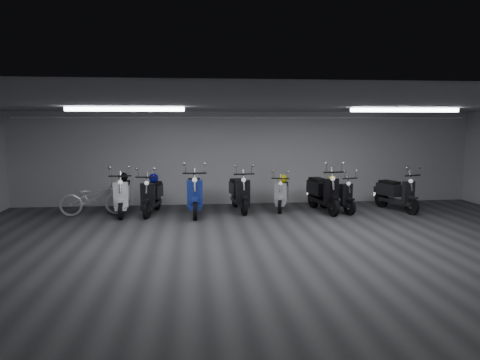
{
  "coord_description": "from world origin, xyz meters",
  "views": [
    {
      "loc": [
        -1.62,
        -8.53,
        2.46
      ],
      "look_at": [
        -0.48,
        2.5,
        1.05
      ],
      "focal_mm": 33.64,
      "sensor_mm": 36.0,
      "label": 1
    }
  ],
  "objects": [
    {
      "name": "scooter_3",
      "position": [
        -2.76,
        3.63,
        0.67
      ],
      "size": [
        0.86,
        1.87,
        1.34
      ],
      "primitive_type": null,
      "rotation": [
        0.0,
        0.0,
        -0.15
      ],
      "color": "black",
      "rests_on": "floor"
    },
    {
      "name": "scooter_5",
      "position": [
        -0.36,
        3.83,
        0.69
      ],
      "size": [
        0.82,
        1.91,
        1.38
      ],
      "primitive_type": null,
      "rotation": [
        0.0,
        0.0,
        0.11
      ],
      "color": "black",
      "rests_on": "floor"
    },
    {
      "name": "fluor_strip_right",
      "position": [
        3.0,
        1.0,
        2.74
      ],
      "size": [
        2.4,
        0.18,
        0.08
      ],
      "primitive_type": "cube",
      "color": "white",
      "rests_on": "ceiling"
    },
    {
      "name": "conduit",
      "position": [
        0.0,
        4.92,
        2.62
      ],
      "size": [
        13.6,
        0.05,
        0.05
      ],
      "primitive_type": "cylinder",
      "rotation": [
        0.0,
        1.57,
        0.0
      ],
      "color": "white",
      "rests_on": "back_wall"
    },
    {
      "name": "scooter_8",
      "position": [
        2.33,
        3.48,
        0.61
      ],
      "size": [
        1.11,
        1.74,
        1.23
      ],
      "primitive_type": null,
      "rotation": [
        0.0,
        0.0,
        0.37
      ],
      "color": "black",
      "rests_on": "floor"
    },
    {
      "name": "helmet_2",
      "position": [
        2.25,
        3.69,
        0.88
      ],
      "size": [
        0.24,
        0.24,
        0.24
      ],
      "primitive_type": "sphere",
      "color": "yellow",
      "rests_on": "scooter_8"
    },
    {
      "name": "helmet_1",
      "position": [
        0.92,
        4.08,
        0.87
      ],
      "size": [
        0.26,
        0.26,
        0.26
      ],
      "primitive_type": "sphere",
      "color": "yellow",
      "rests_on": "scooter_6"
    },
    {
      "name": "ceiling",
      "position": [
        0.0,
        0.0,
        2.8
      ],
      "size": [
        14.0,
        10.0,
        0.01
      ],
      "primitive_type": "cube",
      "color": "slate",
      "rests_on": "ground"
    },
    {
      "name": "scooter_2",
      "position": [
        -3.53,
        3.62,
        0.7
      ],
      "size": [
        0.74,
        1.91,
        1.4
      ],
      "primitive_type": null,
      "rotation": [
        0.0,
        0.0,
        0.06
      ],
      "color": "silver",
      "rests_on": "floor"
    },
    {
      "name": "scooter_7",
      "position": [
        1.94,
        3.48,
        0.73
      ],
      "size": [
        0.95,
        2.04,
        1.46
      ],
      "primitive_type": null,
      "rotation": [
        0.0,
        0.0,
        0.15
      ],
      "color": "black",
      "rests_on": "floor"
    },
    {
      "name": "floor",
      "position": [
        0.0,
        0.0,
        -0.01
      ],
      "size": [
        14.0,
        10.0,
        0.01
      ],
      "primitive_type": "cube",
      "color": "#313133",
      "rests_on": "ground"
    },
    {
      "name": "helmet_3",
      "position": [
        -2.72,
        3.88,
        0.96
      ],
      "size": [
        0.26,
        0.26,
        0.26
      ],
      "primitive_type": "sphere",
      "color": "#0B0C7C",
      "rests_on": "scooter_3"
    },
    {
      "name": "scooter_9",
      "position": [
        4.03,
        3.4,
        0.66
      ],
      "size": [
        1.11,
        1.87,
        1.32
      ],
      "primitive_type": null,
      "rotation": [
        0.0,
        0.0,
        0.31
      ],
      "color": "black",
      "rests_on": "floor"
    },
    {
      "name": "bicycle",
      "position": [
        -4.3,
        3.66,
        0.57
      ],
      "size": [
        1.81,
        0.83,
        1.13
      ],
      "primitive_type": "imported",
      "rotation": [
        0.0,
        0.0,
        1.7
      ],
      "color": "silver",
      "rests_on": "floor"
    },
    {
      "name": "helmet_0",
      "position": [
        -3.54,
        3.88,
        0.99
      ],
      "size": [
        0.26,
        0.26,
        0.26
      ],
      "primitive_type": "sphere",
      "color": "black",
      "rests_on": "scooter_2"
    },
    {
      "name": "fluor_strip_left",
      "position": [
        -3.0,
        1.0,
        2.74
      ],
      "size": [
        2.4,
        0.18,
        0.08
      ],
      "primitive_type": "cube",
      "color": "white",
      "rests_on": "ceiling"
    },
    {
      "name": "scooter_6",
      "position": [
        0.86,
        3.86,
        0.6
      ],
      "size": [
        0.97,
        1.7,
        1.2
      ],
      "primitive_type": null,
      "rotation": [
        0.0,
        0.0,
        -0.28
      ],
      "color": "#AEADB1",
      "rests_on": "floor"
    },
    {
      "name": "front_wall",
      "position": [
        0.0,
        -5.0,
        1.4
      ],
      "size": [
        14.0,
        0.01,
        2.8
      ],
      "primitive_type": "cube",
      "color": "#AFAFB1",
      "rests_on": "ground"
    },
    {
      "name": "scooter_4",
      "position": [
        -1.61,
        3.43,
        0.74
      ],
      "size": [
        0.69,
        2.01,
        1.49
      ],
      "primitive_type": null,
      "rotation": [
        0.0,
        0.0,
        0.01
      ],
      "color": "navy",
      "rests_on": "floor"
    },
    {
      "name": "back_wall",
      "position": [
        0.0,
        5.0,
        1.4
      ],
      "size": [
        14.0,
        0.01,
        2.8
      ],
      "primitive_type": "cube",
      "color": "#AFAFB1",
      "rests_on": "ground"
    }
  ]
}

